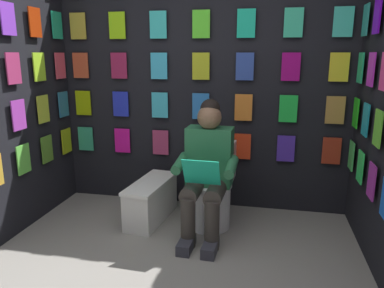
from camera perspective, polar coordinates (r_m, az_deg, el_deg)
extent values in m
cube|color=black|center=(3.82, 1.59, 8.32)|extent=(3.04, 0.10, 2.42)
cube|color=#2D9A70|center=(4.24, -15.99, 0.78)|extent=(0.17, 0.01, 0.26)
cube|color=#DF1292|center=(4.06, -10.64, 0.52)|extent=(0.17, 0.01, 0.26)
cube|color=#A2305B|center=(3.92, -4.85, 0.24)|extent=(0.17, 0.01, 0.26)
cube|color=#20B26B|center=(3.82, 1.31, -0.06)|extent=(0.17, 0.01, 0.26)
cube|color=red|center=(3.77, 7.71, -0.37)|extent=(0.17, 0.01, 0.26)
cube|color=#4627AB|center=(3.77, 14.20, -0.69)|extent=(0.17, 0.01, 0.26)
cube|color=#AB2F1A|center=(3.81, 20.62, -0.99)|extent=(0.17, 0.01, 0.26)
cube|color=#97AE0A|center=(4.18, -16.35, 6.07)|extent=(0.17, 0.01, 0.26)
cube|color=#202DC1|center=(3.99, -10.89, 6.05)|extent=(0.17, 0.01, 0.26)
cube|color=#37B7D1|center=(3.85, -4.96, 5.97)|extent=(0.17, 0.01, 0.26)
cube|color=blue|center=(3.75, 1.34, 5.81)|extent=(0.17, 0.01, 0.26)
cube|color=orange|center=(3.70, 7.90, 5.57)|extent=(0.17, 0.01, 0.26)
cube|color=green|center=(3.69, 14.56, 5.26)|extent=(0.17, 0.01, 0.26)
cube|color=#B9833B|center=(3.74, 21.13, 4.88)|extent=(0.17, 0.01, 0.26)
cube|color=#BD4B2B|center=(4.15, -16.72, 11.48)|extent=(0.17, 0.01, 0.26)
cube|color=#981E48|center=(3.96, -11.15, 11.71)|extent=(0.17, 0.01, 0.26)
cube|color=#39B4DD|center=(3.82, -5.09, 11.85)|extent=(0.17, 0.01, 0.26)
cube|color=#B1B81F|center=(3.72, 1.37, 11.85)|extent=(0.17, 0.01, 0.26)
cube|color=#2B469D|center=(3.66, 8.11, 11.69)|extent=(0.17, 0.01, 0.26)
cube|color=#9D0A70|center=(3.66, 14.93, 11.38)|extent=(0.17, 0.01, 0.26)
cube|color=yellow|center=(3.71, 21.66, 10.91)|extent=(0.17, 0.01, 0.26)
cube|color=gold|center=(4.15, -17.10, 16.92)|extent=(0.17, 0.01, 0.26)
cube|color=#96DD13|center=(3.97, -11.42, 17.41)|extent=(0.17, 0.01, 0.26)
cube|color=#35C9C2|center=(3.83, -5.22, 17.76)|extent=(0.17, 0.01, 0.26)
cube|color=#55E02A|center=(3.73, 1.41, 17.93)|extent=(0.17, 0.01, 0.26)
cube|color=#17C093|center=(3.67, 8.32, 17.86)|extent=(0.17, 0.01, 0.26)
cube|color=#33C393|center=(3.67, 15.32, 17.54)|extent=(0.17, 0.01, 0.26)
cube|color=#3ECDB4|center=(3.72, 22.21, 16.98)|extent=(0.17, 0.01, 0.26)
cube|color=#43C658|center=(3.71, 23.25, -1.63)|extent=(0.01, 0.17, 0.26)
cube|color=#30F05E|center=(3.37, 24.41, -3.22)|extent=(0.01, 0.17, 0.26)
cube|color=#AF30A9|center=(3.03, 25.84, -5.16)|extent=(0.01, 0.17, 0.26)
cube|color=green|center=(3.63, 23.83, 4.39)|extent=(0.01, 0.17, 0.26)
cube|color=teal|center=(3.28, 25.09, 3.40)|extent=(0.01, 0.17, 0.26)
cube|color=#66CC34|center=(2.94, 26.63, 2.16)|extent=(0.01, 0.17, 0.26)
cube|color=#23BA77|center=(3.60, 24.44, 10.60)|extent=(0.01, 0.17, 0.26)
cube|color=#D12CD2|center=(3.25, 25.79, 10.26)|extent=(0.01, 0.17, 0.26)
cube|color=teal|center=(3.61, 25.08, 16.85)|extent=(0.01, 0.17, 0.26)
cube|color=#6D0CD1|center=(3.26, 26.54, 17.18)|extent=(0.01, 0.17, 0.26)
cube|color=black|center=(3.57, -26.43, 6.54)|extent=(0.10, 1.80, 2.42)
cube|color=#65CE46|center=(3.61, -24.44, -2.13)|extent=(0.01, 0.17, 0.26)
cube|color=#558C2A|center=(3.90, -21.36, -0.75)|extent=(0.01, 0.17, 0.26)
cube|color=#A4B715|center=(4.20, -18.71, 0.45)|extent=(0.01, 0.17, 0.26)
cube|color=purple|center=(3.53, -25.07, 4.04)|extent=(0.01, 0.17, 0.26)
cube|color=#BACD36|center=(3.83, -21.87, 4.99)|extent=(0.01, 0.17, 0.26)
cube|color=teal|center=(4.13, -19.13, 5.79)|extent=(0.01, 0.17, 0.26)
cube|color=#AA3063|center=(3.50, -25.73, 10.42)|extent=(0.01, 0.17, 0.26)
cube|color=#9EDB27|center=(3.79, -22.40, 10.88)|extent=(0.01, 0.17, 0.26)
cube|color=#E0465B|center=(4.10, -19.56, 11.25)|extent=(0.01, 0.17, 0.26)
cube|color=purple|center=(3.51, -26.42, 16.84)|extent=(0.01, 0.17, 0.26)
cube|color=#AB2B09|center=(3.80, -22.96, 16.82)|extent=(0.01, 0.17, 0.26)
cube|color=#1CA577|center=(4.11, -20.02, 16.75)|extent=(0.01, 0.17, 0.26)
cylinder|color=white|center=(3.47, 2.71, -9.49)|extent=(0.38, 0.38, 0.40)
cylinder|color=white|center=(3.40, 2.75, -6.20)|extent=(0.41, 0.41, 0.02)
cube|color=white|center=(3.59, 3.60, -2.30)|extent=(0.39, 0.19, 0.36)
cylinder|color=white|center=(3.50, 3.33, -2.69)|extent=(0.39, 0.08, 0.39)
cube|color=#286B42|center=(3.29, 2.72, -1.91)|extent=(0.41, 0.24, 0.52)
sphere|color=brown|center=(3.18, 2.69, 4.11)|extent=(0.21, 0.21, 0.21)
sphere|color=black|center=(3.20, 2.81, 5.41)|extent=(0.17, 0.17, 0.17)
cylinder|color=#38332D|center=(3.16, 3.75, -7.26)|extent=(0.17, 0.41, 0.15)
cylinder|color=#38332D|center=(3.20, 0.19, -6.97)|extent=(0.17, 0.41, 0.15)
cylinder|color=#38332D|center=(3.09, 3.07, -12.37)|extent=(0.12, 0.12, 0.42)
cylinder|color=#38332D|center=(3.13, -0.61, -11.99)|extent=(0.12, 0.12, 0.42)
cube|color=#33333D|center=(3.11, 2.81, -15.60)|extent=(0.12, 0.26, 0.09)
cube|color=#33333D|center=(3.15, -0.89, -15.19)|extent=(0.12, 0.26, 0.09)
cylinder|color=#286B42|center=(3.09, 6.07, -3.50)|extent=(0.10, 0.31, 0.13)
cylinder|color=#286B42|center=(3.17, -1.82, -2.95)|extent=(0.10, 0.31, 0.13)
cube|color=#1DCD98|center=(2.98, 1.43, -4.38)|extent=(0.30, 0.14, 0.23)
cube|color=white|center=(3.64, -6.28, -8.83)|extent=(0.34, 0.73, 0.35)
cube|color=white|center=(3.57, -6.36, -5.99)|extent=(0.36, 0.76, 0.03)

